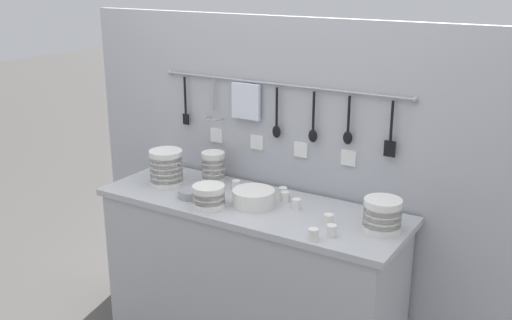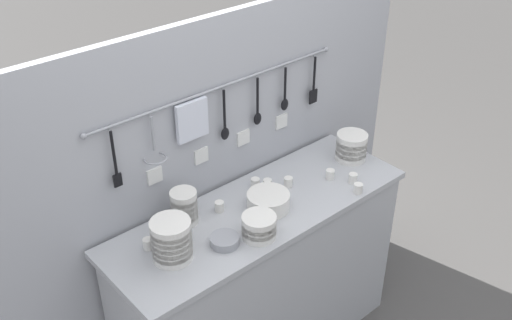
# 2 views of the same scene
# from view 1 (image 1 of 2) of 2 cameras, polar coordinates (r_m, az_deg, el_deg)

# --- Properties ---
(counter) EXTENTS (1.45, 0.49, 0.89)m
(counter) POSITION_cam_1_polar(r_m,az_deg,el_deg) (2.92, -0.52, -12.14)
(counter) COLOR #ADAFB5
(counter) RESTS_ON ground
(back_wall) EXTENTS (2.25, 0.11, 1.70)m
(back_wall) POSITION_cam_1_polar(r_m,az_deg,el_deg) (2.96, 2.32, -2.95)
(back_wall) COLOR #A8AAB2
(back_wall) RESTS_ON ground
(bowl_stack_back_corner) EXTENTS (0.15, 0.15, 0.14)m
(bowl_stack_back_corner) POSITION_cam_1_polar(r_m,az_deg,el_deg) (2.46, 11.94, -5.18)
(bowl_stack_back_corner) COLOR silver
(bowl_stack_back_corner) RESTS_ON counter
(bowl_stack_short_front) EXTENTS (0.11, 0.11, 0.15)m
(bowl_stack_short_front) POSITION_cam_1_polar(r_m,az_deg,el_deg) (2.97, -4.09, -0.68)
(bowl_stack_short_front) COLOR silver
(bowl_stack_short_front) RESTS_ON counter
(bowl_stack_nested_right) EXTENTS (0.14, 0.14, 0.10)m
(bowl_stack_nested_right) POSITION_cam_1_polar(r_m,az_deg,el_deg) (2.66, -4.53, -3.47)
(bowl_stack_nested_right) COLOR silver
(bowl_stack_nested_right) RESTS_ON counter
(bowl_stack_tall_left) EXTENTS (0.16, 0.16, 0.18)m
(bowl_stack_tall_left) POSITION_cam_1_polar(r_m,az_deg,el_deg) (2.94, -8.54, -0.74)
(bowl_stack_tall_left) COLOR silver
(bowl_stack_tall_left) RESTS_ON counter
(plate_stack) EXTENTS (0.19, 0.19, 0.07)m
(plate_stack) POSITION_cam_1_polar(r_m,az_deg,el_deg) (2.68, -0.24, -3.61)
(plate_stack) COLOR silver
(plate_stack) RESTS_ON counter
(steel_mixing_bowl) EXTENTS (0.12, 0.12, 0.04)m
(steel_mixing_bowl) POSITION_cam_1_polar(r_m,az_deg,el_deg) (2.79, -6.17, -3.20)
(steel_mixing_bowl) COLOR #93969E
(steel_mixing_bowl) RESTS_ON counter
(cup_front_right) EXTENTS (0.04, 0.04, 0.05)m
(cup_front_right) POSITION_cam_1_polar(r_m,az_deg,el_deg) (2.73, 2.79, -3.52)
(cup_front_right) COLOR silver
(cup_front_right) RESTS_ON counter
(cup_mid_row) EXTENTS (0.04, 0.04, 0.05)m
(cup_mid_row) POSITION_cam_1_polar(r_m,az_deg,el_deg) (2.65, 3.85, -4.20)
(cup_mid_row) COLOR silver
(cup_mid_row) RESTS_ON counter
(cup_edge_near) EXTENTS (0.04, 0.04, 0.05)m
(cup_edge_near) POSITION_cam_1_polar(r_m,az_deg,el_deg) (2.78, 2.56, -3.09)
(cup_edge_near) COLOR silver
(cup_edge_near) RESTS_ON counter
(cup_front_left) EXTENTS (0.04, 0.04, 0.05)m
(cup_front_left) POSITION_cam_1_polar(r_m,az_deg,el_deg) (2.40, 7.19, -6.69)
(cup_front_left) COLOR silver
(cup_front_left) RESTS_ON counter
(cup_beside_plates) EXTENTS (0.04, 0.04, 0.05)m
(cup_beside_plates) POSITION_cam_1_polar(r_m,az_deg,el_deg) (2.36, 5.47, -7.08)
(cup_beside_plates) COLOR silver
(cup_beside_plates) RESTS_ON counter
(cup_back_right) EXTENTS (0.04, 0.04, 0.05)m
(cup_back_right) POSITION_cam_1_polar(r_m,az_deg,el_deg) (3.07, -7.81, -1.19)
(cup_back_right) COLOR silver
(cup_back_right) RESTS_ON counter
(cup_back_left) EXTENTS (0.04, 0.04, 0.05)m
(cup_back_left) POSITION_cam_1_polar(r_m,az_deg,el_deg) (2.87, -1.91, -2.42)
(cup_back_left) COLOR silver
(cup_back_left) RESTS_ON counter
(cup_edge_far) EXTENTS (0.04, 0.04, 0.05)m
(cup_edge_far) POSITION_cam_1_polar(r_m,az_deg,el_deg) (2.50, 6.93, -5.66)
(cup_edge_far) COLOR silver
(cup_edge_far) RESTS_ON counter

